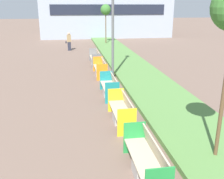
{
  "coord_description": "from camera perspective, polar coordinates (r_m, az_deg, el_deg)",
  "views": [
    {
      "loc": [
        -0.75,
        2.31,
        4.03
      ],
      "look_at": [
        0.9,
        12.84,
        0.6
      ],
      "focal_mm": 42.0,
      "sensor_mm": 36.0,
      "label": 1
    }
  ],
  "objects": [
    {
      "name": "sapling_tree_far",
      "position": [
        28.33,
        -1.38,
        16.9
      ],
      "size": [
        1.08,
        1.08,
        4.15
      ],
      "color": "brown",
      "rests_on": "ground"
    },
    {
      "name": "planter_grass_strip",
      "position": [
        11.18,
        12.43,
        -3.23
      ],
      "size": [
        2.8,
        120.0,
        0.18
      ],
      "color": "#568442",
      "rests_on": "ground"
    },
    {
      "name": "bench_orange_frame",
      "position": [
        15.75,
        -2.51,
        4.4
      ],
      "size": [
        0.65,
        2.27,
        0.94
      ],
      "color": "#ADA8A0",
      "rests_on": "ground"
    },
    {
      "name": "bench_yellow_frame",
      "position": [
        9.41,
        2.14,
        -5.06
      ],
      "size": [
        0.65,
        2.14,
        0.94
      ],
      "color": "#ADA8A0",
      "rests_on": "ground"
    },
    {
      "name": "bench_teal_frame",
      "position": [
        12.14,
        -0.5,
        0.28
      ],
      "size": [
        0.65,
        2.04,
        0.94
      ],
      "color": "#ADA8A0",
      "rests_on": "ground"
    },
    {
      "name": "bench_grey_frame",
      "position": [
        18.93,
        -3.63,
        6.69
      ],
      "size": [
        0.65,
        2.43,
        0.94
      ],
      "color": "#ADA8A0",
      "rests_on": "ground"
    },
    {
      "name": "street_lamp_post",
      "position": [
        14.58,
        0.18,
        17.74
      ],
      "size": [
        0.24,
        0.44,
        7.24
      ],
      "color": "#56595B",
      "rests_on": "ground"
    },
    {
      "name": "pedestrian_walking",
      "position": [
        24.97,
        -9.34,
        10.31
      ],
      "size": [
        0.53,
        0.24,
        1.67
      ],
      "color": "#232633",
      "rests_on": "ground"
    },
    {
      "name": "building_backdrop",
      "position": [
        36.61,
        -1.5,
        16.57
      ],
      "size": [
        16.73,
        6.66,
        6.42
      ],
      "color": "#939EAD",
      "rests_on": "ground"
    },
    {
      "name": "bench_green_frame",
      "position": [
        6.71,
        7.43,
        -15.39
      ],
      "size": [
        0.65,
        2.21,
        0.94
      ],
      "color": "#ADA8A0",
      "rests_on": "ground"
    }
  ]
}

